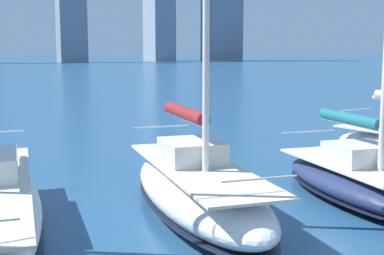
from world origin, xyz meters
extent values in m
cylinder|color=silver|center=(-8.79, -11.17, 1.74)|extent=(2.09, 0.37, 0.04)
ellipsoid|color=navy|center=(-4.80, -5.87, 0.45)|extent=(3.14, 6.99, 0.90)
ellipsoid|color=black|center=(-4.80, -5.87, 0.20)|extent=(3.16, 7.02, 0.10)
cube|color=beige|center=(-4.80, -5.87, 0.93)|extent=(2.62, 6.14, 0.06)
cube|color=silver|center=(-4.84, -6.28, 1.24)|extent=(1.64, 1.63, 0.55)
cylinder|color=silver|center=(-4.89, -6.78, 2.01)|extent=(0.39, 2.85, 0.12)
cylinder|color=#19606B|center=(-4.89, -6.78, 2.13)|extent=(0.57, 2.64, 0.32)
cylinder|color=silver|center=(-5.09, -8.91, 1.45)|extent=(1.88, 0.22, 0.04)
ellipsoid|color=white|center=(-0.11, -6.54, 0.61)|extent=(3.03, 7.67, 1.21)
ellipsoid|color=black|center=(-0.11, -6.54, 0.27)|extent=(3.04, 7.70, 0.10)
cube|color=beige|center=(-0.11, -6.54, 1.24)|extent=(2.53, 6.73, 0.06)
cube|color=silver|center=(-0.16, -6.99, 1.55)|extent=(1.53, 1.77, 0.55)
cylinder|color=silver|center=(-0.21, -7.55, 2.32)|extent=(0.44, 3.13, 0.12)
cylinder|color=maroon|center=(-0.21, -7.55, 2.44)|extent=(0.61, 2.91, 0.32)
cylinder|color=silver|center=(0.24, -3.12, 1.76)|extent=(1.48, 0.19, 0.04)
cylinder|color=silver|center=(-0.45, -9.89, 1.76)|extent=(1.71, 0.21, 0.04)
camera|label=1|loc=(5.17, 4.92, 4.08)|focal=50.00mm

